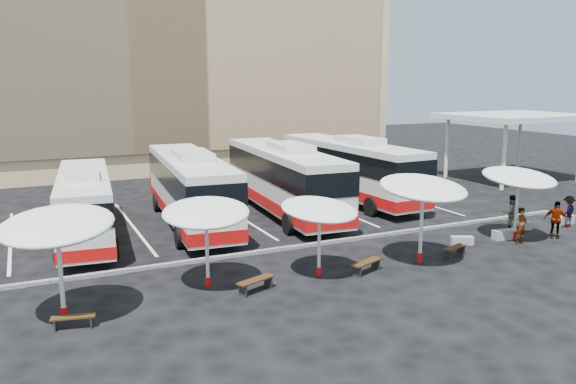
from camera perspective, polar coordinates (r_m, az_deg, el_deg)
name	(u,v)px	position (r m, az deg, el deg)	size (l,w,h in m)	color
ground	(296,252)	(26.13, 0.84, -6.10)	(120.00, 120.00, 0.00)	black
sandstone_building	(144,27)	(55.54, -14.38, 15.96)	(42.00, 18.25, 29.60)	tan
service_canopy	(515,118)	(47.77, 22.03, 6.97)	(10.00, 8.00, 5.20)	silver
curb_divider	(292,247)	(26.53, 0.36, -5.65)	(34.00, 0.25, 0.15)	black
bay_lines	(236,215)	(33.23, -5.26, -2.32)	(24.15, 12.00, 0.01)	white
bus_0	(85,202)	(29.64, -19.96, -0.98)	(3.58, 11.64, 3.63)	silver
bus_1	(190,186)	(31.09, -9.93, 0.61)	(3.92, 13.33, 4.17)	silver
bus_2	(283,177)	(33.11, -0.48, 1.54)	(3.85, 13.69, 4.29)	silver
bus_3	(349,167)	(37.11, 6.23, 2.52)	(3.55, 13.56, 4.27)	silver
sunshade_0	(57,226)	(19.55, -22.44, -3.18)	(4.83, 4.85, 3.79)	silver
sunshade_1	(206,213)	(21.30, -8.33, -2.10)	(4.16, 4.18, 3.44)	silver
sunshade_2	(320,210)	(22.33, 3.22, -1.82)	(3.97, 4.00, 3.24)	silver
sunshade_3	(423,188)	(24.54, 13.57, 0.39)	(4.06, 4.10, 3.89)	silver
sunshade_4	(519,178)	(29.66, 22.41, 1.33)	(3.61, 3.66, 3.66)	silver
wood_bench_0	(73,319)	(19.63, -20.99, -11.95)	(1.41, 0.64, 0.42)	black
wood_bench_1	(256,282)	(21.34, -3.29, -9.12)	(1.66, 0.96, 0.49)	black
wood_bench_2	(367,264)	(23.49, 7.99, -7.25)	(1.68, 0.98, 0.50)	black
wood_bench_3	(455,249)	(26.49, 16.59, -5.57)	(1.49, 0.81, 0.44)	black
conc_bench_0	(462,240)	(28.47, 17.25, -4.73)	(1.07, 0.36, 0.40)	gray
conc_bench_1	(505,235)	(30.10, 21.15, -4.05)	(1.27, 0.42, 0.48)	gray
conc_bench_2	(521,226)	(32.30, 22.60, -3.18)	(1.15, 0.38, 0.43)	gray
conc_bench_3	(565,220)	(34.40, 26.29, -2.59)	(1.30, 0.43, 0.49)	gray
passenger_0	(521,226)	(29.38, 22.62, -3.19)	(0.66, 0.43, 1.80)	black
passenger_1	(511,213)	(31.82, 21.74, -1.97)	(0.92, 0.72, 1.90)	black
passenger_2	(556,220)	(31.17, 25.54, -2.54)	(1.11, 0.46, 1.89)	black
passenger_3	(568,211)	(33.84, 26.58, -1.77)	(1.10, 0.63, 1.71)	black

